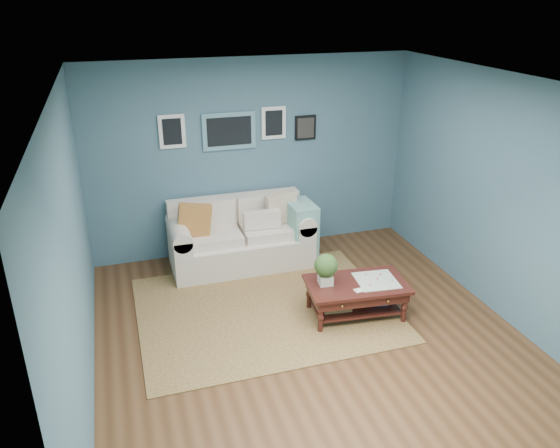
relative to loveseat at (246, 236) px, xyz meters
name	(u,v)px	position (x,y,z in m)	size (l,w,h in m)	color
room_shell	(314,224)	(0.22, -1.97, 0.96)	(5.00, 5.02, 2.70)	brown
area_rug	(265,309)	(-0.09, -1.25, -0.40)	(2.93, 2.34, 0.01)	brown
loveseat	(246,236)	(0.00, 0.00, 0.00)	(1.93, 0.88, 0.99)	silver
coffee_table	(351,289)	(0.82, -1.66, -0.05)	(1.19, 0.77, 0.79)	#381710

